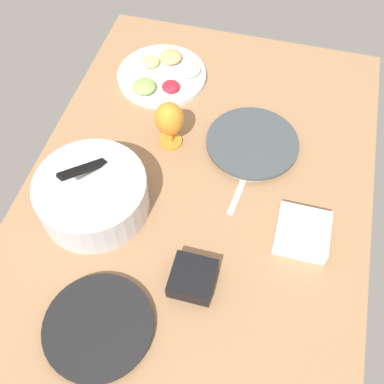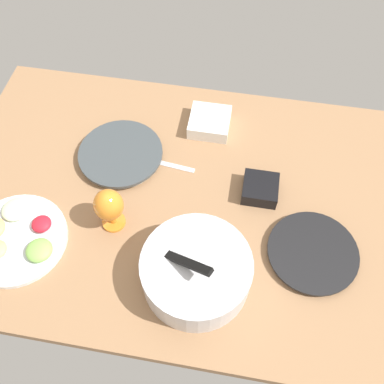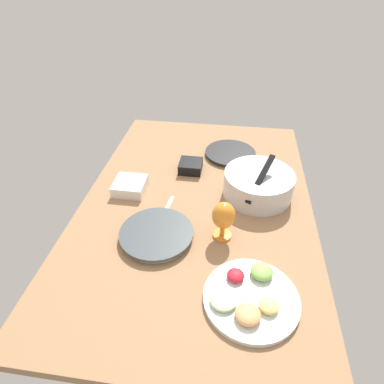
# 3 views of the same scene
# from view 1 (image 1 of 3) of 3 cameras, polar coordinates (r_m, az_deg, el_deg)

# --- Properties ---
(ground_plane) EXTENTS (1.60, 1.04, 0.04)m
(ground_plane) POSITION_cam_1_polar(r_m,az_deg,el_deg) (1.39, 0.17, -1.59)
(ground_plane) COLOR #99704C
(dinner_plate_left) EXTENTS (0.28, 0.28, 0.02)m
(dinner_plate_left) POSITION_cam_1_polar(r_m,az_deg,el_deg) (1.22, -11.54, -16.09)
(dinner_plate_left) COLOR #4C4C51
(dinner_plate_left) RESTS_ON ground_plane
(dinner_plate_right) EXTENTS (0.30, 0.30, 0.03)m
(dinner_plate_right) POSITION_cam_1_polar(r_m,az_deg,el_deg) (1.49, 7.48, 5.93)
(dinner_plate_right) COLOR silver
(dinner_plate_right) RESTS_ON ground_plane
(mixing_bowl) EXTENTS (0.32, 0.32, 0.20)m
(mixing_bowl) POSITION_cam_1_polar(r_m,az_deg,el_deg) (1.34, -12.28, -0.24)
(mixing_bowl) COLOR silver
(mixing_bowl) RESTS_ON ground_plane
(fruit_platter) EXTENTS (0.32, 0.32, 0.05)m
(fruit_platter) POSITION_cam_1_polar(r_m,az_deg,el_deg) (1.71, -3.64, 14.40)
(fruit_platter) COLOR silver
(fruit_platter) RESTS_ON ground_plane
(hurricane_glass_orange) EXTENTS (0.09, 0.09, 0.17)m
(hurricane_glass_orange) POSITION_cam_1_polar(r_m,az_deg,el_deg) (1.43, -2.85, 8.90)
(hurricane_glass_orange) COLOR orange
(hurricane_glass_orange) RESTS_ON ground_plane
(square_bowl_white) EXTENTS (0.15, 0.15, 0.05)m
(square_bowl_white) POSITION_cam_1_polar(r_m,az_deg,el_deg) (1.32, 13.55, -4.87)
(square_bowl_white) COLOR white
(square_bowl_white) RESTS_ON ground_plane
(square_bowl_black) EXTENTS (0.12, 0.12, 0.05)m
(square_bowl_black) POSITION_cam_1_polar(r_m,az_deg,el_deg) (1.22, 0.10, -10.62)
(square_bowl_black) COLOR black
(square_bowl_black) RESTS_ON ground_plane
(fork_by_right_plate) EXTENTS (0.18, 0.04, 0.01)m
(fork_by_right_plate) POSITION_cam_1_polar(r_m,az_deg,el_deg) (1.39, 5.88, 0.19)
(fork_by_right_plate) COLOR silver
(fork_by_right_plate) RESTS_ON ground_plane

